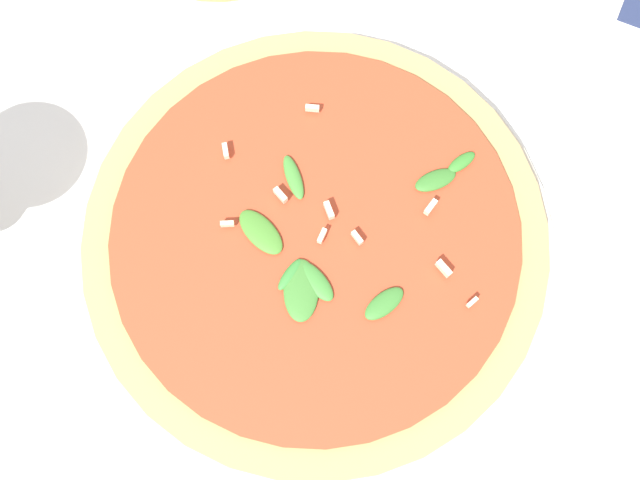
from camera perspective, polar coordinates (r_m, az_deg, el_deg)
ground_plane at (r=0.58m, az=-1.31°, el=-2.19°), size 6.00×6.00×0.00m
pizza_arugula_main at (r=0.57m, az=0.00°, el=-0.37°), size 0.37×0.37×0.05m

